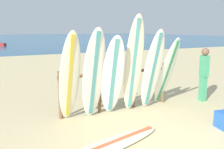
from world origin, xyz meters
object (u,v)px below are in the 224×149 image
surfboard_leaning_left (94,74)px  surfboard_leaning_center_left (113,77)px  surfboard_rack (117,83)px  surfboard_lying_on_sand (104,147)px  surfboard_leaning_right (167,72)px  surfboard_leaning_far_left (70,77)px  surfboard_leaning_center_right (153,70)px  surfboard_leaning_center (133,65)px  beachgoer_standing (204,72)px

surfboard_leaning_left → surfboard_leaning_center_left: 0.48m
surfboard_rack → surfboard_lying_on_sand: size_ratio=1.12×
surfboard_rack → surfboard_leaning_right: surfboard_leaning_right is taller
surfboard_leaning_center_left → surfboard_leaning_left: bearing=175.1°
surfboard_leaning_far_left → surfboard_leaning_center_left: size_ratio=1.05×
surfboard_leaning_center_left → surfboard_leaning_right: (1.73, 0.15, -0.04)m
surfboard_rack → surfboard_leaning_left: (-0.80, -0.39, 0.36)m
surfboard_leaning_center_left → surfboard_leaning_center_right: bearing=0.5°
surfboard_rack → surfboard_leaning_center: bearing=-63.3°
surfboard_leaning_left → surfboard_leaning_center_right: bearing=-1.1°
surfboard_lying_on_sand → surfboard_leaning_far_left: bearing=96.2°
surfboard_leaning_center → beachgoer_standing: size_ratio=1.57×
surfboard_rack → surfboard_leaning_right: (1.40, -0.27, 0.24)m
surfboard_leaning_far_left → surfboard_lying_on_sand: 1.84m
surfboard_rack → surfboard_leaning_right: size_ratio=1.63×
surfboard_leaning_far_left → surfboard_rack: bearing=12.6°
surfboard_lying_on_sand → beachgoer_standing: size_ratio=1.76×
surfboard_leaning_center → surfboard_leaning_left: bearing=176.8°
surfboard_leaning_right → surfboard_lying_on_sand: size_ratio=0.69×
surfboard_leaning_left → surfboard_leaning_center: 1.04m
surfboard_rack → surfboard_leaning_left: surfboard_leaning_left is taller
surfboard_rack → beachgoer_standing: size_ratio=1.98×
surfboard_leaning_center_left → beachgoer_standing: surfboard_leaning_center_left is taller
surfboard_leaning_center_left → surfboard_leaning_center_right: surfboard_leaning_center_right is taller
beachgoer_standing → surfboard_rack: bearing=171.2°
surfboard_rack → surfboard_leaning_left: 0.96m
surfboard_leaning_right → beachgoer_standing: surfboard_leaning_right is taller
surfboard_leaning_far_left → surfboard_leaning_center: surfboard_leaning_center is taller
surfboard_leaning_center → beachgoer_standing: surfboard_leaning_center is taller
surfboard_leaning_right → surfboard_leaning_center_right: bearing=-166.0°
surfboard_leaning_center_right → surfboard_lying_on_sand: (-2.01, -1.41, -1.03)m
surfboard_rack → surfboard_lying_on_sand: surfboard_rack is taller
beachgoer_standing → surfboard_leaning_center_right: bearing=-179.8°
surfboard_leaning_center_right → beachgoer_standing: surfboard_leaning_center_right is taller
surfboard_rack → surfboard_leaning_far_left: (-1.36, -0.30, 0.33)m
surfboard_leaning_center → surfboard_rack: bearing=116.7°
surfboard_leaning_far_left → surfboard_leaning_center_right: (2.18, -0.11, 0.01)m
surfboard_rack → surfboard_leaning_center: (0.22, -0.44, 0.51)m
surfboard_leaning_right → surfboard_rack: bearing=169.0°
surfboard_rack → surfboard_leaning_far_left: 1.43m
surfboard_leaning_left → surfboard_lying_on_sand: bearing=-105.1°
surfboard_lying_on_sand → surfboard_leaning_left: bearing=74.9°
surfboard_leaning_center_right → surfboard_lying_on_sand: surfboard_leaning_center_right is taller
surfboard_leaning_center_right → surfboard_leaning_right: (0.58, 0.15, -0.11)m
surfboard_lying_on_sand → surfboard_leaning_center_right: bearing=35.0°
surfboard_leaning_center_right → surfboard_leaning_left: bearing=178.9°
surfboard_leaning_center_left → surfboard_leaning_center: bearing=-1.7°
surfboard_leaning_far_left → surfboard_leaning_center_left: (1.03, -0.12, -0.05)m
surfboard_leaning_far_left → surfboard_leaning_left: bearing=-8.5°
surfboard_leaning_far_left → surfboard_leaning_center: bearing=-5.1°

